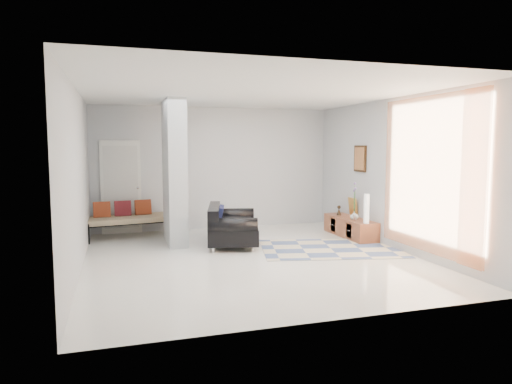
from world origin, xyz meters
name	(u,v)px	position (x,y,z in m)	size (l,w,h in m)	color
floor	(251,257)	(0.00, 0.00, 0.00)	(6.00, 6.00, 0.00)	silver
ceiling	(251,92)	(0.00, 0.00, 2.80)	(6.00, 6.00, 0.00)	white
wall_back	(215,168)	(0.00, 3.00, 1.40)	(6.00, 6.00, 0.00)	#BABBBE
wall_front	(331,194)	(0.00, -3.00, 1.40)	(6.00, 6.00, 0.00)	#BABBBE
wall_left	(78,180)	(-2.75, 0.00, 1.40)	(6.00, 6.00, 0.00)	#BABBBE
wall_right	(392,174)	(2.75, 0.00, 1.40)	(6.00, 6.00, 0.00)	#BABBBE
partition_column	(174,172)	(-1.10, 1.60, 1.40)	(0.35, 1.20, 2.80)	#ABAFB2
hallway_door	(121,187)	(-2.10, 2.96, 1.02)	(0.85, 0.06, 2.04)	white
curtain	(429,175)	(2.67, -1.15, 1.45)	(2.55, 2.55, 0.00)	#FF8443
wall_art	(360,159)	(2.72, 1.14, 1.65)	(0.04, 0.45, 0.55)	#38210F
media_console	(350,227)	(2.52, 1.14, 0.21)	(0.45, 1.61, 0.80)	brown
loveseat	(230,226)	(-0.10, 1.15, 0.36)	(1.26, 1.74, 0.76)	silver
daybed	(131,217)	(-1.93, 2.47, 0.41)	(1.94, 1.05, 0.77)	black
area_rug	(330,249)	(1.60, 0.20, 0.01)	(2.55, 1.70, 0.01)	beige
cylinder_lamp	(367,209)	(2.50, 0.46, 0.69)	(0.11, 0.11, 0.58)	white
bronze_figurine	(339,210)	(2.47, 1.57, 0.51)	(0.11, 0.11, 0.21)	#322216
vase	(354,216)	(2.47, 0.89, 0.49)	(0.17, 0.17, 0.18)	white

